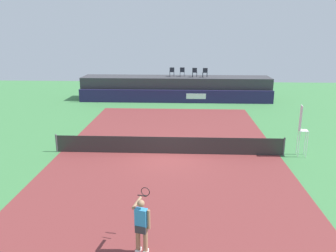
% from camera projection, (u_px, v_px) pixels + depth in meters
% --- Properties ---
extents(ground_plane, '(48.00, 48.00, 0.00)m').
position_uv_depth(ground_plane, '(171.00, 137.00, 21.51)').
color(ground_plane, '#3D7A42').
extents(court_inner, '(12.00, 22.00, 0.00)m').
position_uv_depth(court_inner, '(168.00, 153.00, 18.63)').
color(court_inner, maroon).
rests_on(court_inner, ground).
extents(sponsor_wall, '(18.00, 0.22, 1.20)m').
position_uv_depth(sponsor_wall, '(175.00, 96.00, 31.44)').
color(sponsor_wall, '#231E4C').
rests_on(sponsor_wall, ground).
extents(spectator_platform, '(18.00, 2.80, 2.20)m').
position_uv_depth(spectator_platform, '(176.00, 88.00, 33.04)').
color(spectator_platform, '#38383D').
rests_on(spectator_platform, ground).
extents(spectator_chair_far_left, '(0.47, 0.47, 0.89)m').
position_uv_depth(spectator_chair_far_left, '(172.00, 71.00, 32.62)').
color(spectator_chair_far_left, '#1E232D').
rests_on(spectator_chair_far_left, spectator_platform).
extents(spectator_chair_left, '(0.44, 0.44, 0.89)m').
position_uv_depth(spectator_chair_left, '(182.00, 71.00, 32.62)').
color(spectator_chair_left, '#1E232D').
rests_on(spectator_chair_left, spectator_platform).
extents(spectator_chair_center, '(0.47, 0.47, 0.89)m').
position_uv_depth(spectator_chair_center, '(195.00, 72.00, 32.28)').
color(spectator_chair_center, '#1E232D').
rests_on(spectator_chair_center, spectator_platform).
extents(spectator_chair_right, '(0.45, 0.45, 0.89)m').
position_uv_depth(spectator_chair_right, '(205.00, 72.00, 32.17)').
color(spectator_chair_right, '#1E232D').
rests_on(spectator_chair_right, spectator_platform).
extents(umpire_chair, '(0.48, 0.48, 2.76)m').
position_uv_depth(umpire_chair, '(302.00, 127.00, 17.89)').
color(umpire_chair, white).
rests_on(umpire_chair, ground).
extents(tennis_net, '(12.40, 0.02, 0.95)m').
position_uv_depth(tennis_net, '(169.00, 145.00, 18.50)').
color(tennis_net, '#2D2D2D').
rests_on(tennis_net, ground).
extents(net_post_near, '(0.10, 0.10, 1.00)m').
position_uv_depth(net_post_near, '(57.00, 143.00, 18.78)').
color(net_post_near, '#4C4C51').
rests_on(net_post_near, ground).
extents(net_post_far, '(0.10, 0.10, 1.00)m').
position_uv_depth(net_post_far, '(284.00, 147.00, 18.21)').
color(net_post_far, '#4C4C51').
rests_on(net_post_far, ground).
extents(tennis_player, '(0.56, 1.23, 1.77)m').
position_uv_depth(tennis_player, '(142.00, 224.00, 10.10)').
color(tennis_player, white).
rests_on(tennis_player, court_inner).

